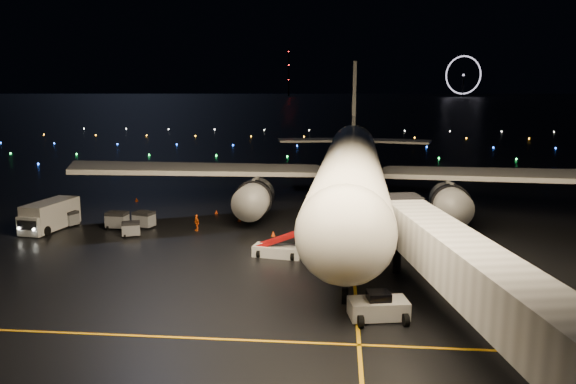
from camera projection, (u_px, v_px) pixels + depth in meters
name	position (u px, v px, depth m)	size (l,w,h in m)	color
ground	(322.00, 111.00, 337.71)	(2000.00, 2000.00, 0.00)	black
lane_centre	(351.00, 235.00, 57.86)	(0.25, 80.00, 0.02)	#E09E0E
lane_cross	(85.00, 334.00, 34.93)	(60.00, 0.25, 0.02)	#E09E0E
airliner	(352.00, 135.00, 66.28)	(66.72, 63.39, 18.90)	white
pushback_tug	(378.00, 305.00, 37.10)	(3.86, 2.02, 1.84)	silver
belt_loader	(278.00, 239.00, 50.41)	(6.51, 1.77, 3.16)	silver
service_truck	(51.00, 215.00, 60.02)	(2.65, 8.39, 3.09)	silver
crew_c	(196.00, 223.00, 59.53)	(1.02, 0.43, 1.75)	orange
safety_cone_0	(273.00, 234.00, 57.42)	(0.49, 0.49, 0.56)	#F2460E
safety_cone_1	(239.00, 219.00, 63.60)	(0.44, 0.44, 0.50)	#F2460E
safety_cone_2	(216.00, 212.00, 67.47)	(0.43, 0.43, 0.49)	#F2460E
safety_cone_3	(137.00, 200.00, 74.54)	(0.46, 0.46, 0.52)	#F2460E
ferris_wheel	(463.00, 77.00, 728.41)	(50.00, 4.00, 52.00)	black
radio_mast	(289.00, 73.00, 767.46)	(1.80, 1.80, 64.00)	black
taxiway_lights	(299.00, 143.00, 147.91)	(164.00, 92.00, 0.36)	black
baggage_cart_0	(131.00, 229.00, 57.28)	(1.80, 1.26, 1.53)	gray
baggage_cart_1	(144.00, 220.00, 60.71)	(2.10, 1.47, 1.78)	gray
baggage_cart_2	(117.00, 220.00, 60.29)	(2.16, 1.51, 1.83)	gray
baggage_cart_3	(68.00, 218.00, 61.60)	(1.97, 1.38, 1.67)	gray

